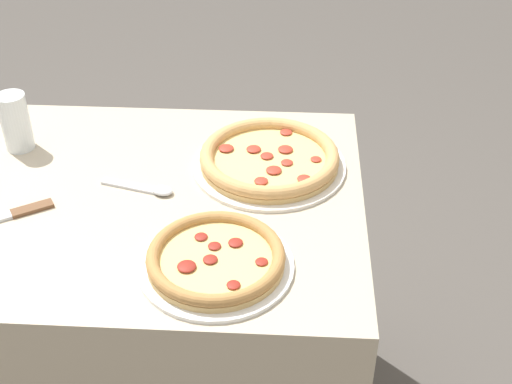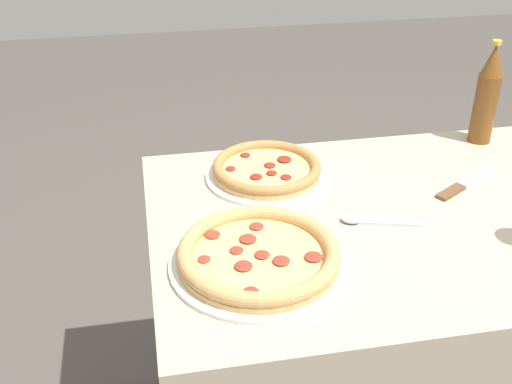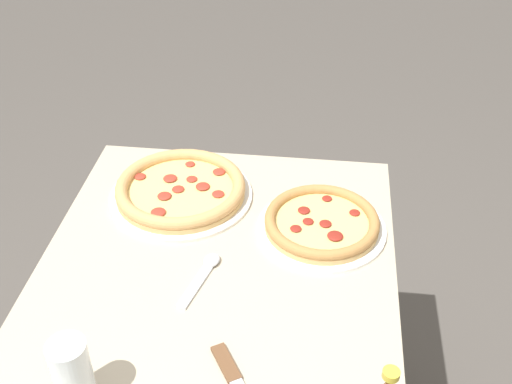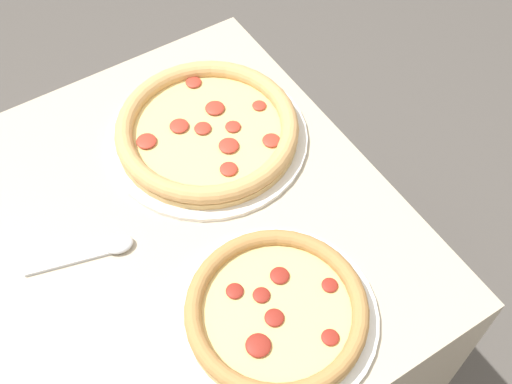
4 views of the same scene
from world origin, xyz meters
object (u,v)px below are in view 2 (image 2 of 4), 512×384
at_px(knife, 464,184).
at_px(spoon, 367,220).
at_px(pizza_salami, 267,170).
at_px(pizza_margherita, 259,256).
at_px(beer_bottle, 487,95).

relative_size(knife, spoon, 1.17).
distance_m(pizza_salami, pizza_margherita, 0.34).
bearing_deg(pizza_margherita, pizza_salami, -104.01).
xyz_separation_m(pizza_margherita, spoon, (-0.24, -0.10, -0.02)).
xyz_separation_m(knife, spoon, (0.26, 0.10, 0.00)).
height_order(pizza_margherita, knife, pizza_margherita).
xyz_separation_m(pizza_salami, beer_bottle, (-0.57, -0.09, 0.10)).
bearing_deg(pizza_salami, spoon, 125.69).
xyz_separation_m(pizza_salami, spoon, (-0.16, 0.23, -0.01)).
bearing_deg(pizza_margherita, spoon, -157.45).
bearing_deg(pizza_margherita, beer_bottle, -147.35).
relative_size(beer_bottle, spoon, 1.63).
bearing_deg(pizza_salami, pizza_margherita, 75.99).
xyz_separation_m(pizza_salami, pizza_margherita, (0.08, 0.33, 0.00)).
distance_m(pizza_salami, beer_bottle, 0.59).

